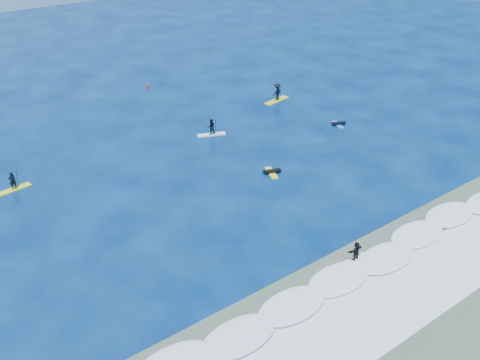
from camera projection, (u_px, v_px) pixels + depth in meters
ground at (276, 200)px, 42.26m from camera, size 160.00×160.00×0.00m
shallow_water at (423, 298)px, 32.53m from camera, size 90.00×13.00×0.01m
breaking_wave at (373, 265)px, 35.31m from camera, size 40.00×6.00×0.30m
whitewater at (410, 289)px, 33.23m from camera, size 34.00×5.00×0.02m
sup_paddler_left at (13, 183)px, 43.32m from camera, size 2.73×0.98×1.88m
sup_paddler_center at (211, 128)px, 52.29m from camera, size 2.83×1.71×1.95m
sup_paddler_right at (277, 93)px, 60.03m from camera, size 3.47×1.41×2.37m
prone_paddler_near at (272, 172)px, 45.89m from camera, size 1.63×2.16×0.44m
prone_paddler_far at (338, 124)px, 54.63m from camera, size 1.53×2.03×0.41m
wave_surfer at (356, 252)px, 35.13m from camera, size 2.01×0.60×1.44m
marker_buoy at (147, 86)px, 63.60m from camera, size 0.31×0.31×0.75m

